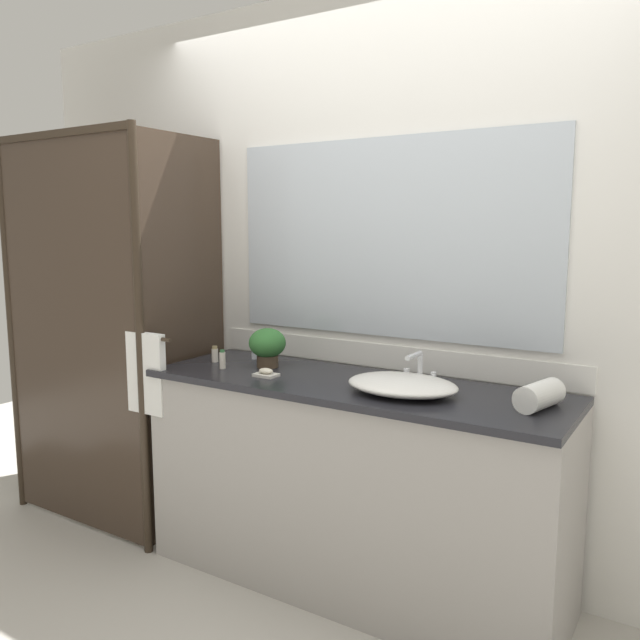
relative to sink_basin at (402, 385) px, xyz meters
name	(u,v)px	position (x,y,z in m)	size (l,w,h in m)	color
ground_plane	(349,583)	(-0.26, 0.05, -0.93)	(8.00, 8.00, 0.00)	#B7B2A8
wall_back_with_mirror	(388,280)	(-0.26, 0.39, 0.37)	(4.40, 0.06, 2.60)	silver
vanity_cabinet	(351,484)	(-0.26, 0.06, -0.48)	(1.80, 0.58, 0.90)	#9E9993
shower_enclosure	(108,333)	(-1.53, -0.14, 0.09)	(1.20, 0.59, 2.00)	#2D2319
sink_basin	(402,385)	(0.00, 0.00, 0.00)	(0.44, 0.33, 0.07)	white
faucet	(419,373)	(0.00, 0.16, 0.01)	(0.17, 0.15, 0.14)	silver
potted_plant	(267,345)	(-0.73, 0.10, 0.07)	(0.17, 0.17, 0.18)	#473828
soap_dish	(266,373)	(-0.62, -0.06, -0.02)	(0.10, 0.07, 0.04)	silver
amenity_bottle_conditioner	(222,360)	(-0.88, -0.04, 0.01)	(0.03, 0.03, 0.09)	silver
amenity_bottle_lotion	(215,354)	(-1.01, 0.06, 0.00)	(0.03, 0.03, 0.08)	silver
amenity_bottle_shampoo	(254,350)	(-0.89, 0.21, 0.01)	(0.03, 0.03, 0.09)	silver
rolled_towel_near_edge	(539,396)	(0.50, 0.06, 0.01)	(0.10, 0.10, 0.21)	white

